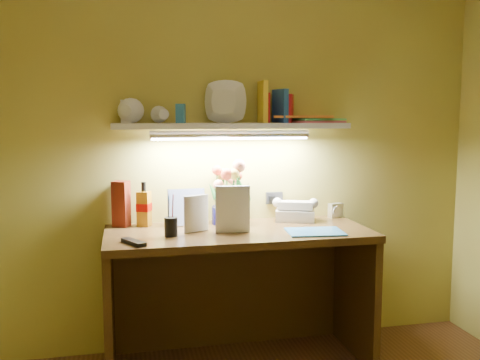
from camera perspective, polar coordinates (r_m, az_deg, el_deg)
name	(u,v)px	position (r m, az deg, el deg)	size (l,w,h in m)	color
desk	(239,298)	(2.96, -0.16, -12.47)	(1.40, 0.60, 0.75)	#3C2510
flower_bouquet	(229,193)	(3.00, -1.17, -1.45)	(0.22, 0.22, 0.34)	#100D3D
telephone	(295,209)	(3.11, 5.92, -3.14)	(0.22, 0.16, 0.13)	beige
desk_clock	(336,210)	(3.25, 10.17, -3.21)	(0.09, 0.04, 0.09)	silver
whisky_bottle	(144,204)	(2.99, -10.20, -2.54)	(0.07, 0.07, 0.24)	#B4710F
whisky_box	(121,204)	(3.00, -12.56, -2.48)	(0.08, 0.08, 0.25)	#601A0E
pen_cup	(171,220)	(2.72, -7.39, -4.28)	(0.07, 0.07, 0.16)	black
art_card	(186,207)	(2.98, -5.75, -2.89)	(0.20, 0.04, 0.20)	white
tv_remote	(134,242)	(2.60, -11.28, -6.51)	(0.05, 0.16, 0.02)	black
blue_folder	(315,232)	(2.82, 8.00, -5.49)	(0.29, 0.21, 0.01)	teal
desk_book_a	(184,215)	(2.77, -5.97, -3.73)	(0.15, 0.02, 0.20)	beige
desk_book_b	(215,209)	(2.77, -2.64, -3.15)	(0.18, 0.02, 0.25)	silver
wall_shelf	(231,119)	(2.97, -0.93, 6.51)	(1.32, 0.36, 0.26)	silver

